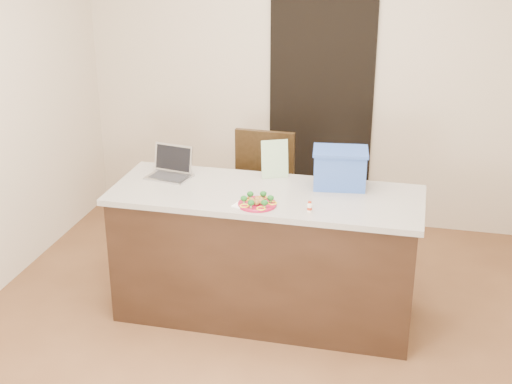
% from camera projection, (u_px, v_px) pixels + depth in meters
% --- Properties ---
extents(ground, '(4.00, 4.00, 0.00)m').
position_uv_depth(ground, '(257.00, 332.00, 4.82)').
color(ground, brown).
rests_on(ground, ground).
extents(room_shell, '(4.00, 4.00, 4.00)m').
position_uv_depth(room_shell, '(257.00, 98.00, 4.21)').
color(room_shell, white).
rests_on(room_shell, ground).
extents(doorway, '(0.90, 0.02, 2.00)m').
position_uv_depth(doorway, '(320.00, 113.00, 6.20)').
color(doorway, black).
rests_on(doorway, ground).
extents(island, '(2.06, 0.76, 0.92)m').
position_uv_depth(island, '(265.00, 254.00, 4.87)').
color(island, black).
rests_on(island, ground).
extents(plate, '(0.25, 0.25, 0.02)m').
position_uv_depth(plate, '(257.00, 204.00, 4.49)').
color(plate, maroon).
rests_on(plate, island).
extents(meatballs, '(0.10, 0.10, 0.04)m').
position_uv_depth(meatballs, '(258.00, 201.00, 4.48)').
color(meatballs, olive).
rests_on(meatballs, plate).
extents(broccoli, '(0.20, 0.21, 0.04)m').
position_uv_depth(broccoli, '(257.00, 198.00, 4.48)').
color(broccoli, '#124416').
rests_on(broccoli, plate).
extents(pepper_rings, '(0.24, 0.24, 0.01)m').
position_uv_depth(pepper_rings, '(257.00, 203.00, 4.49)').
color(pepper_rings, yellow).
rests_on(pepper_rings, plate).
extents(napkin, '(0.20, 0.20, 0.01)m').
position_uv_depth(napkin, '(248.00, 205.00, 4.50)').
color(napkin, white).
rests_on(napkin, island).
extents(fork, '(0.06, 0.17, 0.00)m').
position_uv_depth(fork, '(246.00, 203.00, 4.51)').
color(fork, silver).
rests_on(fork, napkin).
extents(knife, '(0.03, 0.20, 0.01)m').
position_uv_depth(knife, '(252.00, 205.00, 4.47)').
color(knife, silver).
rests_on(knife, napkin).
extents(yogurt_bottle, '(0.03, 0.03, 0.07)m').
position_uv_depth(yogurt_bottle, '(310.00, 207.00, 4.39)').
color(yogurt_bottle, white).
rests_on(yogurt_bottle, island).
extents(laptop, '(0.32, 0.28, 0.21)m').
position_uv_depth(laptop, '(171.00, 168.00, 4.97)').
color(laptop, '#A6A7AA').
rests_on(laptop, island).
extents(leaflet, '(0.19, 0.12, 0.27)m').
position_uv_depth(leaflet, '(275.00, 159.00, 4.91)').
color(leaflet, silver).
rests_on(leaflet, island).
extents(blue_box, '(0.39, 0.30, 0.26)m').
position_uv_depth(blue_box, '(340.00, 168.00, 4.75)').
color(blue_box, '#2E51A7').
rests_on(blue_box, island).
extents(chair, '(0.49, 0.49, 1.06)m').
position_uv_depth(chair, '(261.00, 192.00, 5.55)').
color(chair, '#32210F').
rests_on(chair, ground).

